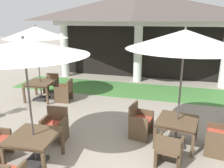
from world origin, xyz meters
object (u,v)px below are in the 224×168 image
object	(u,v)px
patio_umbrella_near_foreground	(24,48)
patio_chair_mid_right_north	(51,83)
patio_chair_mid_left_east	(219,137)
patio_table_mid_left	(177,123)
patio_umbrella_mid_right	(36,33)
patio_chair_mid_right_east	(65,91)
patio_chair_mid_left_south	(169,149)
patio_umbrella_mid_left	(185,40)
patio_chair_mid_left_west	(140,122)
patio_table_near_foreground	(34,139)
patio_table_mid_right	(40,84)
patio_chair_near_foreground_north	(55,126)

from	to	relation	value
patio_umbrella_near_foreground	patio_chair_mid_right_north	distance (m)	5.70
patio_chair_mid_left_east	patio_table_mid_left	bearing A→B (deg)	90.00
patio_chair_mid_left_east	patio_umbrella_mid_right	size ratio (longest dim) A/B	0.30
patio_umbrella_mid_right	patio_chair_mid_right_east	size ratio (longest dim) A/B	3.39
patio_umbrella_near_foreground	patio_chair_mid_right_north	world-z (taller)	patio_umbrella_near_foreground
patio_chair_mid_left_south	patio_umbrella_mid_right	size ratio (longest dim) A/B	0.28
patio_table_mid_left	patio_umbrella_mid_left	size ratio (longest dim) A/B	0.37
patio_umbrella_mid_left	patio_chair_mid_right_east	bearing A→B (deg)	153.65
patio_table_mid_left	patio_umbrella_near_foreground	bearing A→B (deg)	-150.81
patio_umbrella_mid_right	patio_chair_mid_left_west	bearing A→B (deg)	-23.33
patio_table_mid_left	patio_chair_mid_left_west	world-z (taller)	patio_chair_mid_left_west
patio_table_mid_left	patio_chair_mid_right_north	size ratio (longest dim) A/B	1.37
patio_umbrella_mid_left	patio_table_near_foreground	bearing A→B (deg)	-150.81
patio_umbrella_near_foreground	patio_table_mid_left	distance (m)	4.05
patio_table_near_foreground	patio_umbrella_mid_right	xyz separation A→B (m)	(-2.21, 3.73, 2.03)
patio_table_mid_left	patio_umbrella_mid_left	distance (m)	2.10
patio_chair_mid_left_east	patio_chair_mid_right_north	bearing A→B (deg)	72.80
patio_umbrella_mid_left	patio_chair_mid_left_east	distance (m)	2.49
patio_table_mid_left	patio_umbrella_mid_right	bearing A→B (deg)	159.14
patio_chair_mid_left_east	patio_umbrella_mid_right	bearing A→B (deg)	80.01
patio_chair_mid_left_south	patio_umbrella_mid_right	xyz separation A→B (m)	(-5.12, 2.99, 2.26)
patio_chair_mid_left_east	patio_chair_mid_left_south	size ratio (longest dim) A/B	1.07
patio_chair_mid_left_east	patio_chair_mid_left_south	bearing A→B (deg)	134.88
patio_umbrella_mid_left	patio_chair_mid_left_west	bearing A→B (deg)	170.87
patio_chair_mid_left_west	patio_table_mid_right	xyz separation A→B (m)	(-4.30, 1.85, 0.23)
patio_umbrella_mid_right	patio_chair_mid_right_north	xyz separation A→B (m)	(-0.11, 0.98, -2.26)
patio_table_near_foreground	patio_chair_mid_right_north	size ratio (longest dim) A/B	1.31
patio_chair_near_foreground_north	patio_umbrella_mid_right	xyz separation A→B (m)	(-2.14, 2.68, 2.24)
patio_umbrella_mid_left	patio_chair_mid_right_east	distance (m)	5.31
patio_umbrella_mid_right	patio_chair_mid_right_east	distance (m)	2.46
patio_table_near_foreground	patio_chair_mid_right_east	distance (m)	4.03
patio_chair_near_foreground_north	patio_chair_mid_right_east	bearing A→B (deg)	-71.92
patio_chair_mid_left_west	patio_table_mid_right	bearing A→B (deg)	-104.20
patio_table_mid_right	patio_umbrella_mid_left	bearing A→B (deg)	-20.86
patio_chair_mid_left_west	patio_umbrella_mid_right	distance (m)	5.18
patio_chair_near_foreground_north	patio_chair_mid_left_east	distance (m)	4.15
patio_umbrella_mid_right	patio_umbrella_near_foreground	bearing A→B (deg)	-59.28
patio_chair_near_foreground_north	patio_chair_mid_left_west	bearing A→B (deg)	-163.37
patio_table_mid_left	patio_chair_mid_right_east	xyz separation A→B (m)	(-4.29, 2.13, -0.21)
patio_chair_mid_left_south	patio_chair_mid_right_north	size ratio (longest dim) A/B	1.00
patio_table_mid_left	patio_chair_mid_left_east	bearing A→B (deg)	-9.13
patio_table_near_foreground	patio_table_mid_left	world-z (taller)	patio_table_near_foreground
patio_table_near_foreground	patio_chair_near_foreground_north	world-z (taller)	patio_chair_near_foreground_north
patio_table_mid_left	patio_chair_mid_left_east	xyz separation A→B (m)	(0.98, -0.16, -0.19)
patio_chair_mid_left_west	patio_umbrella_mid_right	bearing A→B (deg)	-104.20
patio_chair_mid_right_north	patio_chair_mid_right_east	xyz separation A→B (m)	(1.10, -0.87, 0.00)
patio_umbrella_near_foreground	patio_chair_mid_right_north	size ratio (longest dim) A/B	3.52
patio_chair_mid_left_east	patio_chair_mid_right_east	xyz separation A→B (m)	(-5.27, 2.28, -0.02)
patio_umbrella_mid_left	patio_chair_mid_left_west	size ratio (longest dim) A/B	3.23
patio_umbrella_near_foreground	patio_umbrella_mid_right	distance (m)	4.33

